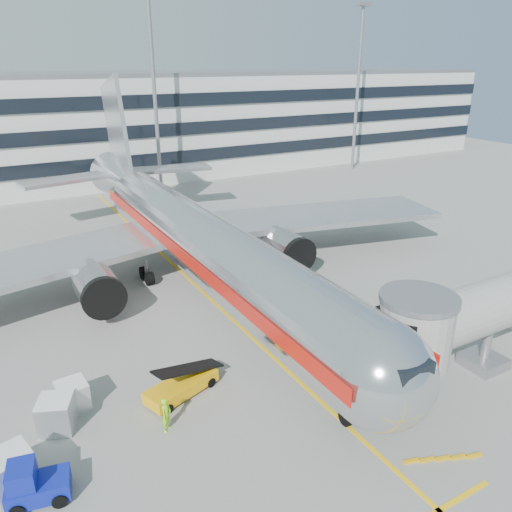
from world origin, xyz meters
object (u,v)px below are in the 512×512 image
belt_loader (181,385)px  baggage_tug (33,485)px  main_jet (191,235)px  cargo_container_left (73,396)px  ramp_worker (166,415)px  cargo_container_front (11,471)px  cargo_container_right (56,414)px

belt_loader → baggage_tug: size_ratio=1.65×
main_jet → baggage_tug: size_ratio=18.56×
cargo_container_left → ramp_worker: (3.72, -4.00, 0.13)m
belt_loader → cargo_container_front: belt_loader is taller
cargo_container_right → cargo_container_front: (-2.30, -2.96, 0.04)m
baggage_tug → cargo_container_front: baggage_tug is taller
cargo_container_left → cargo_container_right: cargo_container_right is taller
main_jet → ramp_worker: bearing=-117.2°
belt_loader → ramp_worker: (-1.71, -2.32, 0.32)m
main_jet → baggage_tug: 22.45m
main_jet → cargo_container_left: main_jet is taller
cargo_container_left → baggage_tug: bearing=-115.7°
main_jet → ramp_worker: main_jet is taller
cargo_container_left → cargo_container_right: bearing=-129.7°
belt_loader → baggage_tug: 8.79m
belt_loader → cargo_container_front: 9.06m
cargo_container_right → cargo_container_left: bearing=50.3°
belt_loader → cargo_container_left: bearing=162.8°
belt_loader → main_jet: bearing=64.6°
cargo_container_front → ramp_worker: 7.01m
belt_loader → baggage_tug: belt_loader is taller
cargo_container_front → belt_loader: bearing=15.8°
cargo_container_front → ramp_worker: bearing=1.2°
baggage_tug → ramp_worker: size_ratio=1.48×
main_jet → cargo_container_right: bearing=-134.8°
baggage_tug → cargo_container_right: baggage_tug is taller
cargo_container_right → main_jet: bearing=45.2°
ramp_worker → main_jet: bearing=18.2°
cargo_container_right → cargo_container_front: size_ratio=1.03×
belt_loader → ramp_worker: bearing=-126.4°
main_jet → belt_loader: main_jet is taller
belt_loader → ramp_worker: 2.90m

